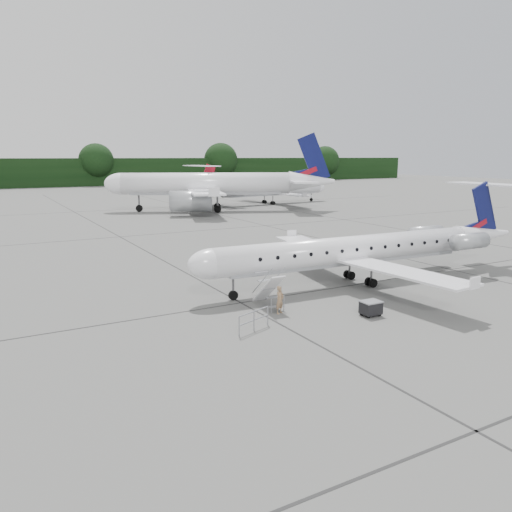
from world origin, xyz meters
TOP-DOWN VIEW (x-y plane):
  - ground at (0.00, 0.00)m, footprint 320.00×320.00m
  - treeline at (0.00, 130.00)m, footprint 260.00×4.00m
  - main_regional_jet at (1.96, 3.37)m, footprint 26.37×19.58m
  - airstair at (-5.49, 1.55)m, footprint 0.97×2.48m
  - passenger at (-5.55, 0.18)m, footprint 0.66×0.56m
  - safety_railing at (-8.14, -1.55)m, footprint 2.08×0.86m
  - baggage_cart at (-1.45, -2.57)m, footprint 1.04×0.85m
  - bg_narrowbody at (12.11, 50.44)m, footprint 40.40×35.70m
  - bg_regional_right at (27.62, 55.86)m, footprint 29.17×22.25m

SIDE VIEW (x-z plane):
  - ground at x=0.00m, z-range 0.00..0.00m
  - baggage_cart at x=-1.45m, z-range 0.00..0.89m
  - safety_railing at x=-8.14m, z-range 0.00..1.00m
  - passenger at x=-5.55m, z-range 0.00..1.55m
  - airstair at x=-5.49m, z-range 0.00..2.05m
  - main_regional_jet at x=1.96m, z-range 0.00..6.54m
  - bg_regional_right at x=27.62m, z-range 0.00..7.19m
  - treeline at x=0.00m, z-range 0.00..8.00m
  - bg_narrowbody at x=12.11m, z-range 0.00..12.01m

